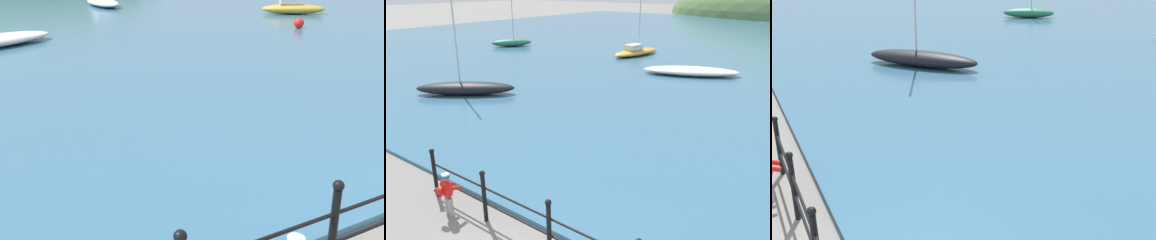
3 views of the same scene
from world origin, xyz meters
TOP-DOWN VIEW (x-y plane):
  - boat_red_dinghy at (-19.81, 18.74)m, footprint 2.79×3.28m
  - boat_far_left at (-10.72, 7.31)m, footprint 4.19×3.66m

SIDE VIEW (x-z plane):
  - boat_far_left at x=-10.72m, z-range -2.34..3.16m
  - boat_red_dinghy at x=-19.81m, z-range -1.69..2.53m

